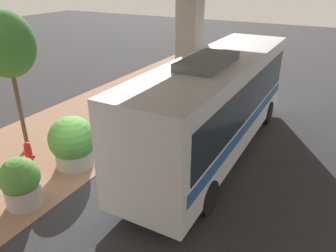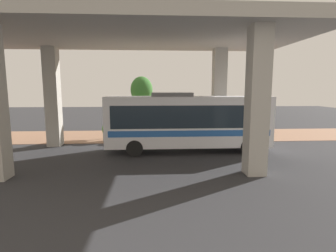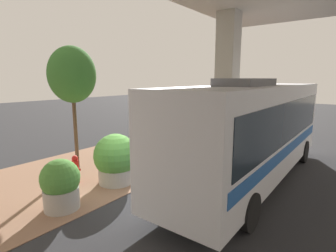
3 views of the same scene
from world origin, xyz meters
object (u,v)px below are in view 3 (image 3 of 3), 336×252
at_px(planter_front, 116,159).
at_px(planter_middle, 61,185).
at_px(street_tree_near, 72,75).
at_px(bus, 254,127).
at_px(fire_hydrant, 76,169).

relative_size(planter_front, planter_middle, 1.21).
xyz_separation_m(planter_front, street_tree_near, (-2.53, 0.08, 3.04)).
bearing_deg(street_tree_near, bus, 26.35).
xyz_separation_m(bus, planter_middle, (-3.63, -5.57, -1.29)).
xyz_separation_m(fire_hydrant, planter_front, (1.11, 0.95, 0.35)).
height_order(planter_front, planter_middle, planter_front).
height_order(planter_front, street_tree_near, street_tree_near).
relative_size(fire_hydrant, street_tree_near, 0.21).
bearing_deg(bus, street_tree_near, -153.65).
relative_size(planter_front, street_tree_near, 0.36).
bearing_deg(bus, fire_hydrant, -139.89).
bearing_deg(fire_hydrant, planter_front, 40.52).
bearing_deg(fire_hydrant, planter_middle, -45.55).
distance_m(fire_hydrant, planter_middle, 1.94).
bearing_deg(street_tree_near, planter_front, -1.75).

